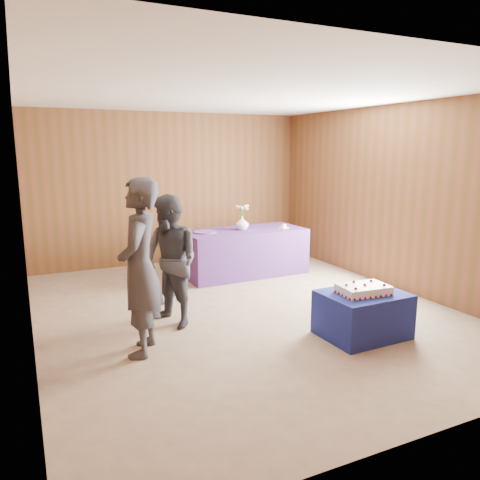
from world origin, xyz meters
TOP-DOWN VIEW (x-y plane):
  - ground at (0.00, 0.00)m, footprint 6.00×6.00m
  - room_shell at (0.00, 0.00)m, footprint 5.04×6.04m
  - cake_table at (0.84, -1.31)m, footprint 0.92×0.72m
  - serving_table at (0.79, 1.62)m, footprint 2.02×0.95m
  - sheet_cake at (0.81, -1.33)m, footprint 0.58×0.42m
  - vase at (0.76, 1.63)m, footprint 0.22×0.22m
  - flower_spray at (0.76, 1.63)m, footprint 0.22×0.22m
  - platter at (0.11, 1.65)m, footprint 0.48×0.48m
  - plate at (1.47, 1.49)m, footprint 0.18×0.18m
  - cake_slice at (1.47, 1.49)m, footprint 0.08×0.07m
  - knife at (1.48, 1.34)m, footprint 0.26×0.06m
  - guest_left at (-1.48, -0.69)m, footprint 0.66×0.77m
  - guest_right at (-0.99, -0.10)m, footprint 0.83×0.92m

SIDE VIEW (x-z plane):
  - ground at x=0.00m, z-range 0.00..0.00m
  - cake_table at x=0.84m, z-range 0.00..0.50m
  - serving_table at x=0.79m, z-range 0.00..0.75m
  - sheet_cake at x=0.81m, z-range 0.48..0.61m
  - knife at x=1.48m, z-range 0.75..0.75m
  - plate at x=1.47m, z-range 0.75..0.76m
  - platter at x=0.11m, z-range 0.75..0.77m
  - guest_right at x=-0.99m, z-range 0.00..1.55m
  - cake_slice at x=1.47m, z-range 0.75..0.83m
  - vase at x=0.76m, z-range 0.75..0.97m
  - guest_left at x=-1.48m, z-range 0.00..1.79m
  - flower_spray at x=0.76m, z-range 1.03..1.20m
  - room_shell at x=0.00m, z-range 0.44..3.16m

